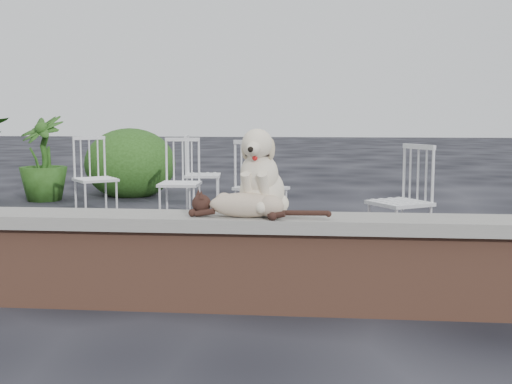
# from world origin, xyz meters

# --- Properties ---
(ground) EXTENTS (60.00, 60.00, 0.00)m
(ground) POSITION_xyz_m (0.00, 0.00, 0.00)
(ground) COLOR black
(ground) RESTS_ON ground
(brick_wall) EXTENTS (6.00, 0.30, 0.50)m
(brick_wall) POSITION_xyz_m (0.00, 0.00, 0.25)
(brick_wall) COLOR brown
(brick_wall) RESTS_ON ground
(capstone) EXTENTS (6.20, 0.40, 0.08)m
(capstone) POSITION_xyz_m (0.00, 0.00, 0.54)
(capstone) COLOR slate
(capstone) RESTS_ON brick_wall
(dog) EXTENTS (0.43, 0.52, 0.54)m
(dog) POSITION_xyz_m (0.84, 0.07, 0.85)
(dog) COLOR beige
(dog) RESTS_ON capstone
(cat) EXTENTS (1.02, 0.41, 0.17)m
(cat) POSITION_xyz_m (0.76, -0.08, 0.66)
(cat) COLOR tan
(cat) RESTS_ON capstone
(chair_c) EXTENTS (0.77, 0.77, 0.94)m
(chair_c) POSITION_xyz_m (0.61, 2.55, 0.47)
(chair_c) COLOR white
(chair_c) RESTS_ON ground
(chair_e) EXTENTS (0.62, 0.62, 0.94)m
(chair_e) POSITION_xyz_m (-0.23, 3.85, 0.47)
(chair_e) COLOR white
(chair_e) RESTS_ON ground
(chair_b) EXTENTS (0.58, 0.58, 0.94)m
(chair_b) POSITION_xyz_m (-0.30, 2.86, 0.47)
(chair_b) COLOR white
(chair_b) RESTS_ON ground
(chair_d) EXTENTS (0.77, 0.77, 0.94)m
(chair_d) POSITION_xyz_m (1.87, 1.59, 0.47)
(chair_d) COLOR white
(chair_d) RESTS_ON ground
(chair_a) EXTENTS (0.79, 0.79, 0.94)m
(chair_a) POSITION_xyz_m (-1.36, 3.22, 0.47)
(chair_a) COLOR white
(chair_a) RESTS_ON ground
(potted_plant_b) EXTENTS (0.88, 0.88, 1.17)m
(potted_plant_b) POSITION_xyz_m (-2.62, 4.67, 0.59)
(potted_plant_b) COLOR #1F3F12
(potted_plant_b) RESTS_ON ground
(shrubbery) EXTENTS (3.65, 3.50, 1.05)m
(shrubbery) POSITION_xyz_m (-2.26, 4.82, 0.42)
(shrubbery) COLOR #1F3F12
(shrubbery) RESTS_ON ground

